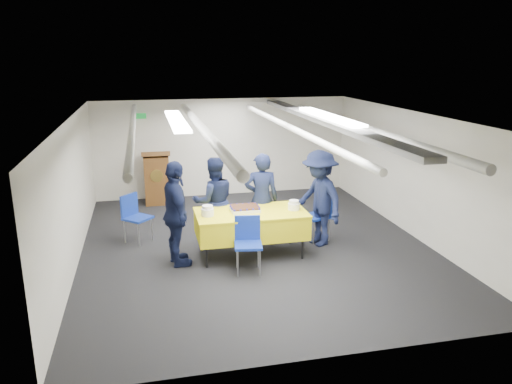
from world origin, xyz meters
TOP-DOWN VIEW (x-y plane):
  - ground at (0.00, 0.00)m, footprint 7.00×7.00m
  - room_shell at (0.09, 0.41)m, footprint 6.00×7.00m
  - serving_table at (-0.16, -0.39)m, footprint 1.84×0.95m
  - sheet_cake at (-0.25, -0.32)m, footprint 0.49×0.38m
  - plate_stack_left at (-0.89, -0.44)m, footprint 0.21×0.21m
  - plate_stack_right at (0.57, -0.44)m, footprint 0.20×0.20m
  - podium at (-1.60, 3.05)m, footprint 0.62×0.53m
  - chair_near at (-0.34, -0.98)m, footprint 0.48×0.48m
  - chair_right at (1.23, 0.08)m, footprint 0.52×0.52m
  - chair_left at (-2.09, 0.72)m, footprint 0.59×0.59m
  - sailor_a at (0.14, 0.12)m, footprint 0.66×0.49m
  - sailor_b at (-0.69, 0.28)m, footprint 0.80×0.65m
  - sailor_c at (-1.40, -0.51)m, footprint 0.57×1.06m
  - sailor_d at (1.12, -0.16)m, footprint 0.94×1.25m

SIDE VIEW (x-z plane):
  - ground at x=0.00m, z-range 0.00..0.00m
  - chair_near at x=-0.34m, z-range 0.10..0.97m
  - chair_right at x=1.23m, z-range 0.10..0.97m
  - chair_left at x=-2.09m, z-range 0.10..0.97m
  - serving_table at x=-0.16m, z-range 0.17..0.94m
  - podium at x=-1.60m, z-range -0.01..1.24m
  - sailor_b at x=-0.69m, z-range 0.00..1.58m
  - sheet_cake at x=-0.25m, z-range 0.77..0.85m
  - sailor_a at x=0.14m, z-range 0.00..1.65m
  - plate_stack_right at x=0.57m, z-range 0.76..0.93m
  - plate_stack_left at x=-0.89m, z-range 0.76..0.93m
  - sailor_d at x=1.12m, z-range 0.00..1.71m
  - sailor_c at x=-1.40m, z-range 0.00..1.71m
  - room_shell at x=0.09m, z-range 0.66..2.96m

